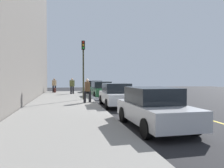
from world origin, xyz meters
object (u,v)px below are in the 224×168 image
Objects in this scene: parked_car_green at (101,89)px; pedestrian_tan_coat at (54,85)px; parked_car_silver at (154,108)px; rolling_suitcase at (55,90)px; parked_car_white at (117,95)px; parked_car_black at (95,87)px; pedestrian_olive_coat at (72,85)px; pedestrian_brown_coat at (87,90)px; traffic_light_pole at (83,60)px.

pedestrian_tan_coat is at bearing -141.57° from parked_car_green.
rolling_suitcase is at bearing -166.07° from parked_car_silver.
parked_car_white and parked_car_silver have the same top height.
parked_car_black is 2.70× the size of pedestrian_olive_coat.
pedestrian_brown_coat reaches higher than parked_car_black.
parked_car_white is at bearing 20.61° from rolling_suitcase.
parked_car_black is 4.83m from pedestrian_tan_coat.
pedestrian_olive_coat is at bearing -173.15° from traffic_light_pole.
traffic_light_pole reaches higher than pedestrian_brown_coat.
pedestrian_olive_coat reaches higher than parked_car_green.
rolling_suitcase is (0.50, 0.10, -0.62)m from pedestrian_tan_coat.
parked_car_silver is at bearing -0.24° from parked_car_green.
parked_car_green is at bearing -0.78° from parked_car_black.
rolling_suitcase is (0.38, -4.72, -0.34)m from parked_car_black.
pedestrian_tan_coat reaches higher than parked_car_green.
traffic_light_pole is at bearing -30.99° from parked_car_green.
pedestrian_tan_coat is 3.64m from pedestrian_olive_coat.
pedestrian_tan_coat is 0.99× the size of pedestrian_olive_coat.
parked_car_silver is 10.24m from traffic_light_pole.
pedestrian_tan_coat reaches higher than parked_car_silver.
parked_car_black is 1.05× the size of parked_car_white.
parked_car_silver is 2.52× the size of pedestrian_brown_coat.
pedestrian_tan_coat is (-12.72, -4.70, 0.28)m from parked_car_white.
parked_car_green is 6.74m from parked_car_white.
parked_car_green is 7.63m from pedestrian_tan_coat.
pedestrian_brown_coat reaches higher than pedestrian_tan_coat.
parked_car_black is at bearing 88.59° from pedestrian_tan_coat.
parked_car_green and parked_car_white have the same top height.
parked_car_black and parked_car_white have the same top height.
parked_car_black is 1.08× the size of parked_car_silver.
traffic_light_pole is 9.60m from rolling_suitcase.
pedestrian_tan_coat is at bearing -91.41° from parked_car_black.
traffic_light_pole reaches higher than parked_car_silver.
pedestrian_tan_coat reaches higher than parked_car_black.
traffic_light_pole is at bearing -177.36° from pedestrian_brown_coat.
parked_car_silver is 19.56m from pedestrian_tan_coat.
parked_car_silver is 16.19m from pedestrian_olive_coat.
traffic_light_pole is (-9.74, -1.91, 2.53)m from parked_car_silver.
parked_car_black is 4.75m from rolling_suitcase.
parked_car_silver is 0.90× the size of traffic_light_pole.
parked_car_black is 2.73× the size of pedestrian_brown_coat.
pedestrian_olive_coat reaches higher than parked_car_black.
parked_car_green is 2.88× the size of pedestrian_brown_coat.
parked_car_white is at bearing 15.39° from pedestrian_olive_coat.
parked_car_silver is (18.87, -0.13, -0.00)m from parked_car_black.
parked_car_white is (6.74, -0.05, -0.00)m from parked_car_green.
parked_car_white is 13.06m from rolling_suitcase.
pedestrian_brown_coat is at bearing -123.96° from parked_car_white.
parked_car_green is 13.02m from parked_car_silver.
pedestrian_olive_coat is (3.02, 2.03, 0.01)m from pedestrian_tan_coat.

